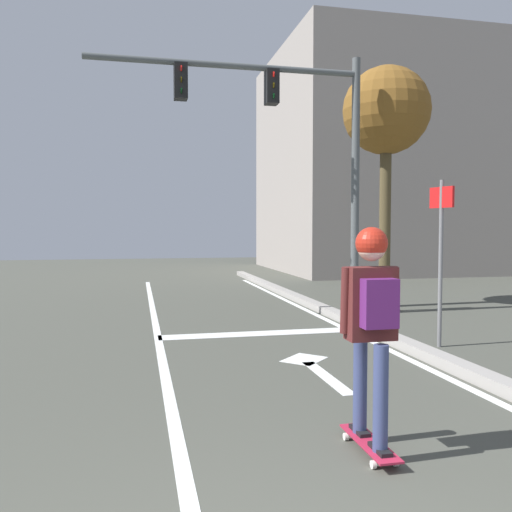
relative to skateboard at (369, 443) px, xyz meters
The scene contains 12 objects.
lane_line_center 3.92m from the skateboard, 111.20° to the left, with size 0.12×20.00×0.01m, color silver.
lane_line_curbside 4.05m from the skateboard, 64.50° to the left, with size 0.12×20.00×0.01m, color silver.
stop_bar 4.70m from the skateboard, 87.10° to the left, with size 3.31×0.40×0.01m, color silver.
lane_arrow_stem 2.08m from the skateboard, 78.79° to the left, with size 0.16×1.40×0.01m, color silver.
lane_arrow_head 2.91m from the skateboard, 82.04° to the left, with size 0.56×0.44×0.01m, color silver.
curb_strip 4.17m from the skateboard, 61.40° to the left, with size 0.24×24.00×0.14m, color #9B958F.
skateboard is the anchor object (origin of this frame).
skater 1.05m from the skateboard, 90.37° to the right, with size 0.46×0.61×1.64m.
traffic_signal_mast 7.23m from the skateboard, 80.05° to the left, with size 5.22×0.34×5.06m.
street_sign_post 4.34m from the skateboard, 51.20° to the left, with size 0.14×0.44×2.41m.
roadside_tree 8.91m from the skateboard, 63.04° to the left, with size 1.89×1.89×5.22m.
building_block 20.77m from the skateboard, 57.56° to the left, with size 13.99×8.43×8.92m, color gray.
Camera 1 is at (-0.68, -1.35, 1.71)m, focal length 37.20 mm.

